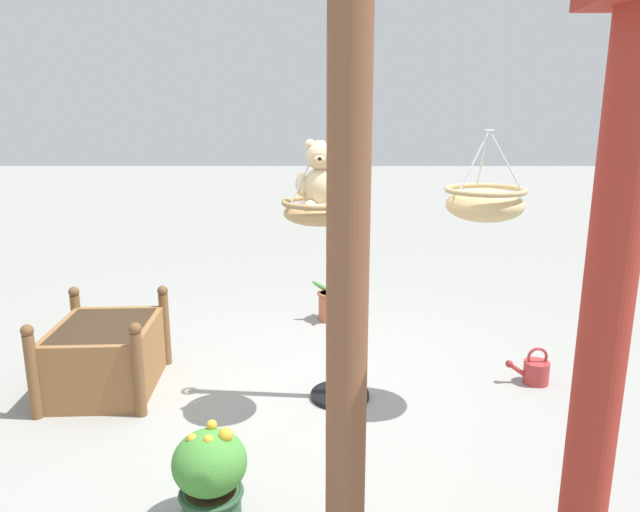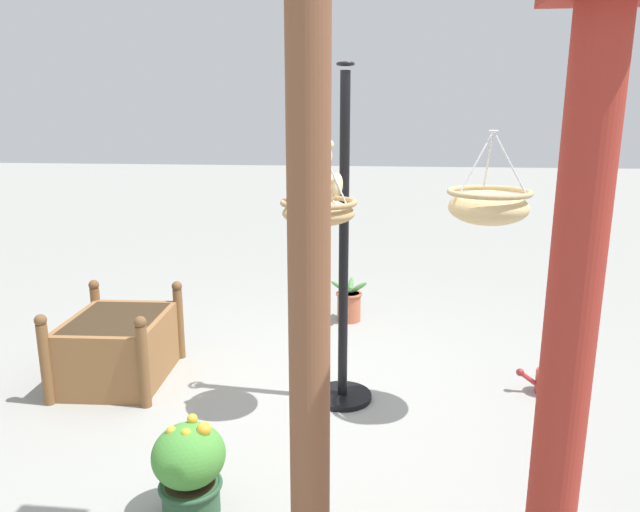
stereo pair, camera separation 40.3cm
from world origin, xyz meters
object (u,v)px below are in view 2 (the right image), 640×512
Objects in this scene: greenhouse_pillar_left at (568,347)px; potted_plant_flowering_red at (349,303)px; potted_plant_tall_leafy at (189,467)px; watering_can at (548,381)px; display_pole_central at (343,304)px; teddy_bear at (318,181)px; hanging_basket_with_teddy at (319,211)px; hanging_basket_left_high at (489,205)px; greenhouse_pillar_right at (309,270)px; wooden_planter_box at (119,346)px.

potted_plant_flowering_red is (1.03, -3.61, -1.04)m from greenhouse_pillar_left.
potted_plant_tall_leafy is 1.56× the size of watering_can.
display_pole_central is 0.97m from teddy_bear.
potted_plant_flowering_red reaches higher than watering_can.
greenhouse_pillar_left is 5.76× the size of potted_plant_flowering_red.
teddy_bear is at bearing 90.00° from hanging_basket_with_teddy.
potted_plant_flowering_red is at bearing -42.40° from watering_can.
hanging_basket_with_teddy is 0.90× the size of hanging_basket_left_high.
greenhouse_pillar_right reaches higher than wooden_planter_box.
watering_can is (-1.61, 1.47, -0.09)m from potted_plant_flowering_red.
teddy_bear reaches higher than potted_plant_tall_leafy.
hanging_basket_with_teddy is 2.00m from greenhouse_pillar_left.
greenhouse_pillar_right is 2.88m from watering_can.
hanging_basket_left_high is (-1.10, -0.08, 0.04)m from hanging_basket_with_teddy.
teddy_bear is 0.76× the size of hanging_basket_left_high.
hanging_basket_with_teddy reaches higher than potted_plant_tall_leafy.
potted_plant_tall_leafy is (0.67, 3.11, 0.09)m from potted_plant_flowering_red.
hanging_basket_with_teddy is 1.18× the size of teddy_bear.
watering_can is (-1.56, -0.25, -0.65)m from display_pole_central.
greenhouse_pillar_left is 0.85× the size of greenhouse_pillar_right.
potted_plant_flowering_red is (0.02, -3.45, -1.27)m from greenhouse_pillar_right.
wooden_planter_box is 2.36m from potted_plant_flowering_red.
display_pole_central reaches higher than wooden_planter_box.
display_pole_central is 0.95× the size of greenhouse_pillar_left.
greenhouse_pillar_left is 2.01m from potted_plant_tall_leafy.
watering_can is at bearing -178.36° from wooden_planter_box.
hanging_basket_left_high is at bearing 170.03° from display_pole_central.
display_pole_central is at bearing 9.25° from watering_can.
hanging_basket_with_teddy is at bearing 59.04° from display_pole_central.
teddy_bear is at bearing -85.37° from greenhouse_pillar_right.
display_pole_central is 3.99× the size of hanging_basket_left_high.
hanging_basket_left_high is at bearing -175.71° from hanging_basket_with_teddy.
greenhouse_pillar_right is 3.67m from potted_plant_flowering_red.
greenhouse_pillar_left reaches higher than potted_plant_tall_leafy.
hanging_basket_left_high is at bearing -143.82° from potted_plant_tall_leafy.
wooden_planter_box is 3.37m from watering_can.
hanging_basket_left_high reaches higher than potted_plant_tall_leafy.
hanging_basket_left_high reaches higher than potted_plant_flowering_red.
display_pole_central is 5.23× the size of teddy_bear.
hanging_basket_with_teddy is (0.15, 0.25, 0.72)m from display_pole_central.
display_pole_central is 6.92× the size of watering_can.
wooden_planter_box is at bearing 1.64° from watering_can.
greenhouse_pillar_left reaches higher than wooden_planter_box.
hanging_basket_with_teddy is at bearing -116.50° from potted_plant_tall_leafy.
greenhouse_pillar_left reaches higher than teddy_bear.
greenhouse_pillar_right is (0.03, 1.72, 0.71)m from display_pole_central.
teddy_bear is 1.87m from potted_plant_tall_leafy.
teddy_bear is at bearing 5.47° from hanging_basket_left_high.
greenhouse_pillar_left is at bearing 124.48° from hanging_basket_with_teddy.
display_pole_central reaches higher than potted_plant_tall_leafy.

